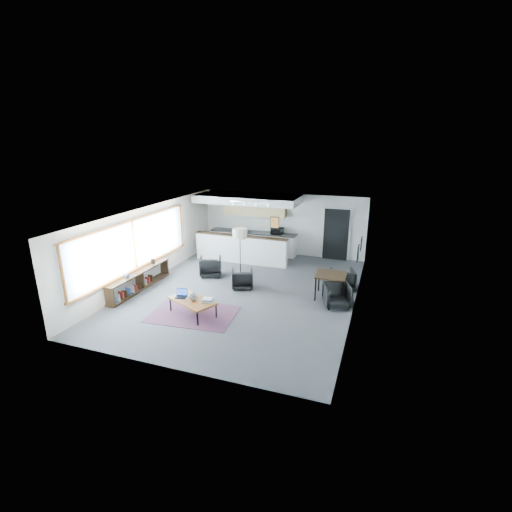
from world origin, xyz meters
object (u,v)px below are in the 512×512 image
(coffee_table, at_px, (192,301))
(armchair_right, at_px, (242,278))
(laptop, at_px, (181,294))
(dining_chair_far, at_px, (343,280))
(book_stack, at_px, (208,300))
(ceramic_pot, at_px, (193,296))
(floor_lamp, at_px, (240,235))
(armchair_left, at_px, (211,265))
(dining_table, at_px, (331,276))
(dining_chair_near, at_px, (337,296))
(microwave, at_px, (277,230))

(coffee_table, bearing_deg, armchair_right, 100.05)
(armchair_right, bearing_deg, laptop, 43.52)
(dining_chair_far, bearing_deg, book_stack, 24.82)
(armchair_right, bearing_deg, ceramic_pot, 54.30)
(floor_lamp, bearing_deg, ceramic_pot, -91.93)
(armchair_right, bearing_deg, book_stack, 64.26)
(armchair_left, height_order, dining_table, dining_table)
(coffee_table, distance_m, floor_lamp, 3.44)
(armchair_left, bearing_deg, dining_table, 151.05)
(book_stack, height_order, dining_chair_far, dining_chair_far)
(ceramic_pot, relative_size, dining_chair_near, 0.41)
(coffee_table, bearing_deg, ceramic_pot, -7.66)
(armchair_right, xyz_separation_m, floor_lamp, (-0.45, 0.95, 1.21))
(dining_chair_far, bearing_deg, floor_lamp, -18.81)
(floor_lamp, distance_m, dining_chair_far, 3.82)
(dining_chair_near, bearing_deg, floor_lamp, 138.79)
(book_stack, relative_size, armchair_right, 0.50)
(coffee_table, bearing_deg, dining_chair_near, 51.73)
(floor_lamp, bearing_deg, armchair_left, -166.95)
(coffee_table, distance_m, laptop, 0.42)
(laptop, bearing_deg, dining_chair_near, 10.99)
(book_stack, distance_m, armchair_right, 2.26)
(laptop, bearing_deg, dining_chair_far, 24.91)
(laptop, xyz_separation_m, dining_chair_far, (4.17, 3.22, -0.21))
(armchair_right, bearing_deg, microwave, -112.99)
(book_stack, bearing_deg, floor_lamp, 95.52)
(laptop, height_order, book_stack, laptop)
(dining_table, bearing_deg, dining_chair_near, -63.94)
(ceramic_pot, xyz_separation_m, floor_lamp, (0.11, 3.28, 0.97))
(dining_table, bearing_deg, dining_chair_far, 69.76)
(ceramic_pot, relative_size, dining_table, 0.28)
(dining_chair_near, bearing_deg, book_stack, -171.54)
(coffee_table, height_order, dining_chair_far, dining_chair_far)
(floor_lamp, relative_size, dining_chair_far, 2.83)
(dining_chair_far, bearing_deg, microwave, -62.42)
(floor_lamp, xyz_separation_m, dining_table, (3.33, -0.73, -0.86))
(ceramic_pot, height_order, dining_table, dining_table)
(armchair_right, xyz_separation_m, dining_chair_far, (3.17, 1.01, -0.04))
(coffee_table, relative_size, armchair_left, 2.06)
(armchair_left, height_order, dining_chair_far, armchair_left)
(armchair_left, xyz_separation_m, microwave, (1.57, 3.18, 0.71))
(ceramic_pot, bearing_deg, dining_chair_far, 41.84)
(dining_table, height_order, dining_chair_near, dining_table)
(coffee_table, height_order, laptop, laptop)
(ceramic_pot, relative_size, armchair_right, 0.38)
(book_stack, xyz_separation_m, floor_lamp, (-0.31, 3.20, 1.06))
(ceramic_pot, xyz_separation_m, book_stack, (0.42, 0.08, -0.09))
(dining_table, bearing_deg, laptop, -147.87)
(armchair_left, xyz_separation_m, dining_table, (4.39, -0.48, 0.32))
(coffee_table, height_order, dining_chair_near, dining_chair_near)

